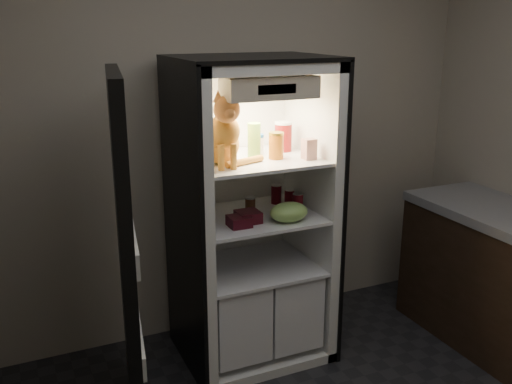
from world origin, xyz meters
TOP-DOWN VIEW (x-y plane):
  - room_shell at (0.00, 0.00)m, footprint 3.60×3.60m
  - refrigerator at (0.00, 1.38)m, footprint 0.90×0.72m
  - fridge_door at (-0.85, 0.95)m, footprint 0.20×0.87m
  - tabby_cat at (-0.23, 1.25)m, footprint 0.36×0.42m
  - parmesan_shaker at (0.01, 1.34)m, footprint 0.08×0.08m
  - mayo_tub at (0.06, 1.42)m, footprint 0.09×0.09m
  - salsa_jar at (0.11, 1.25)m, footprint 0.09×0.09m
  - pepper_jar at (0.24, 1.42)m, footprint 0.11×0.11m
  - cream_carton at (0.28, 1.16)m, footprint 0.07×0.07m
  - soda_can_a at (0.22, 1.47)m, footprint 0.07×0.07m
  - soda_can_b at (0.26, 1.36)m, footprint 0.06×0.06m
  - soda_can_c at (0.26, 1.25)m, footprint 0.06×0.06m
  - condiment_jar at (0.01, 1.40)m, footprint 0.06×0.06m
  - grape_bag at (0.13, 1.12)m, footprint 0.23×0.17m
  - berry_box_left at (-0.16, 1.17)m, footprint 0.12×0.12m
  - berry_box_right at (-0.08, 1.21)m, footprint 0.13×0.13m

SIDE VIEW (x-z plane):
  - refrigerator at x=0.00m, z-range -0.15..1.73m
  - fridge_door at x=-0.85m, z-range -0.01..1.84m
  - berry_box_left at x=-0.16m, z-range 0.94..1.00m
  - berry_box_right at x=-0.08m, z-range 0.94..1.01m
  - condiment_jar at x=0.01m, z-range 0.94..1.03m
  - soda_can_b at x=0.26m, z-range 0.94..1.05m
  - grape_bag at x=0.13m, z-range 0.94..1.06m
  - soda_can_c at x=0.26m, z-range 0.94..1.06m
  - soda_can_a at x=0.22m, z-range 0.94..1.06m
  - mayo_tub at x=0.06m, z-range 1.29..1.41m
  - cream_carton at x=0.28m, z-range 1.29..1.41m
  - salsa_jar at x=0.11m, z-range 1.29..1.45m
  - pepper_jar at x=0.24m, z-range 1.29..1.47m
  - parmesan_shaker at x=0.01m, z-range 1.29..1.49m
  - tabby_cat at x=-0.23m, z-range 1.23..1.67m
  - room_shell at x=0.00m, z-range -0.18..3.42m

